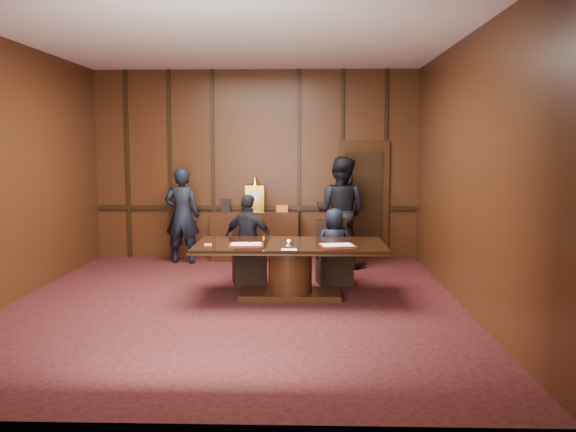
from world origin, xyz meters
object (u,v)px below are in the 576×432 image
object	(u,v)px
witness_right	(341,212)
witness_left	(182,215)
signatory_left	(249,240)
signatory_right	(335,247)
conference_table	(290,261)
sideboard	(255,234)

from	to	relation	value
witness_right	witness_left	bearing A→B (deg)	19.61
signatory_left	witness_left	size ratio (longest dim) A/B	0.80
signatory_right	witness_right	xyz separation A→B (m)	(0.17, 1.45, 0.37)
witness_left	conference_table	bearing A→B (deg)	132.05
sideboard	conference_table	xyz separation A→B (m)	(0.72, -2.83, 0.02)
witness_left	witness_right	bearing A→B (deg)	178.32
signatory_left	witness_right	bearing A→B (deg)	-117.34
conference_table	signatory_right	size ratio (longest dim) A/B	2.23
signatory_right	witness_right	distance (m)	1.51
signatory_left	conference_table	bearing A→B (deg)	147.09
signatory_right	witness_left	size ratio (longest dim) A/B	0.68
signatory_left	witness_left	bearing A→B (deg)	-33.40
witness_left	witness_right	size ratio (longest dim) A/B	0.90
signatory_right	witness_left	world-z (taller)	witness_left
sideboard	witness_left	xyz separation A→B (m)	(-1.28, -0.33, 0.38)
sideboard	witness_right	world-z (taller)	witness_right
witness_right	signatory_left	bearing A→B (deg)	69.23
witness_left	signatory_left	bearing A→B (deg)	131.89
signatory_left	witness_left	xyz separation A→B (m)	(-1.36, 1.70, 0.18)
sideboard	witness_left	bearing A→B (deg)	-165.50
conference_table	witness_right	size ratio (longest dim) A/B	1.37
signatory_right	witness_right	size ratio (longest dim) A/B	0.61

